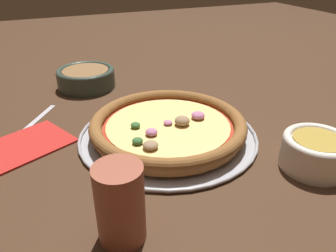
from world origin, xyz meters
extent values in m
plane|color=#3D2616|center=(0.00, 0.00, 0.00)|extent=(3.00, 3.00, 0.00)
cylinder|color=#9E9EA3|center=(0.00, 0.00, 0.00)|extent=(0.36, 0.36, 0.01)
torus|color=#9E9EA3|center=(0.00, 0.00, 0.01)|extent=(0.36, 0.36, 0.01)
cylinder|color=#A86B33|center=(0.00, 0.00, 0.02)|extent=(0.30, 0.30, 0.02)
torus|color=brown|center=(0.00, 0.00, 0.03)|extent=(0.32, 0.32, 0.03)
cylinder|color=#A32D19|center=(0.00, 0.00, 0.03)|extent=(0.26, 0.26, 0.00)
cylinder|color=#EAC670|center=(0.00, 0.00, 0.03)|extent=(0.25, 0.25, 0.00)
ellipsoid|color=#B26B93|center=(0.07, 0.00, 0.04)|extent=(0.04, 0.04, 0.01)
ellipsoid|color=#8E7051|center=(-0.06, -0.07, 0.04)|extent=(0.04, 0.04, 0.01)
ellipsoid|color=#33602D|center=(-0.08, -0.05, 0.04)|extent=(0.02, 0.02, 0.01)
ellipsoid|color=#8E7051|center=(0.03, -0.01, 0.04)|extent=(0.04, 0.04, 0.02)
ellipsoid|color=#33602D|center=(-0.06, 0.01, 0.04)|extent=(0.02, 0.02, 0.01)
ellipsoid|color=#B26B93|center=(0.00, 0.00, 0.03)|extent=(0.03, 0.03, 0.01)
ellipsoid|color=#B26B93|center=(-0.05, -0.03, 0.04)|extent=(0.03, 0.03, 0.01)
cylinder|color=silver|center=(0.20, -0.20, 0.03)|extent=(0.12, 0.12, 0.05)
torus|color=silver|center=(0.20, -0.20, 0.05)|extent=(0.12, 0.12, 0.01)
cylinder|color=olive|center=(0.20, -0.20, 0.06)|extent=(0.09, 0.09, 0.00)
cylinder|color=#334238|center=(-0.10, 0.35, 0.02)|extent=(0.16, 0.16, 0.05)
torus|color=#334238|center=(-0.10, 0.35, 0.05)|extent=(0.16, 0.16, 0.01)
cylinder|color=brown|center=(-0.10, 0.35, 0.05)|extent=(0.13, 0.13, 0.00)
cylinder|color=brown|center=(-0.16, -0.22, 0.06)|extent=(0.06, 0.06, 0.11)
cube|color=#B2231E|center=(-0.27, 0.08, 0.00)|extent=(0.20, 0.18, 0.01)
cube|color=#B7B7BC|center=(-0.24, 0.20, 0.00)|extent=(0.08, 0.12, 0.00)
cube|color=#B7B7BC|center=(-0.29, 0.12, 0.00)|extent=(0.04, 0.05, 0.00)
camera|label=1|loc=(-0.23, -0.54, 0.34)|focal=35.00mm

